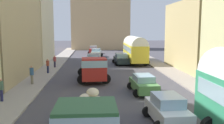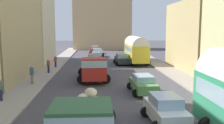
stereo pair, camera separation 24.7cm
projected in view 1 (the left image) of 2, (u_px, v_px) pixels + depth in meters
The scene contains 19 objects.
ground_plane at pixel (108, 70), 30.38m from camera, with size 154.00×154.00×0.00m, color #45424A.
sidewalk_left at pixel (47, 71), 29.84m from camera, with size 2.50×70.00×0.14m, color gray.
sidewalk_right at pixel (166, 69), 30.89m from camera, with size 2.50×70.00×0.14m, color gray.
building_left_3 at pixel (32, 21), 37.57m from camera, with size 5.27×10.10×12.33m.
building_right_2 at pixel (200, 36), 30.35m from camera, with size 5.48×11.52×8.28m.
distant_church at pixel (100, 22), 61.71m from camera, with size 13.94×7.34×20.43m.
parked_bus_1 at pixel (135, 48), 36.99m from camera, with size 3.27×9.57×3.91m.
cargo_truck_0 at pixel (88, 123), 10.13m from camera, with size 3.01×6.97×2.47m.
cargo_truck_1 at pixel (94, 68), 24.01m from camera, with size 3.27×6.75×2.41m.
car_0 at pixel (93, 59), 35.23m from camera, with size 2.55×3.86×1.54m.
car_1 at pixel (96, 53), 44.76m from camera, with size 2.47×4.30×1.50m.
car_2 at pixel (94, 50), 50.71m from camera, with size 2.30×3.88×1.58m.
car_3 at pixel (167, 109), 13.26m from camera, with size 2.26×3.67×1.57m.
car_4 at pixel (143, 84), 19.70m from camera, with size 2.30×3.92×1.43m.
car_5 at pixel (121, 59), 35.43m from camera, with size 2.43×4.17×1.59m.
pedestrian_0 at pixel (1, 89), 16.91m from camera, with size 0.35×0.35×1.71m.
pedestrian_1 at pixel (55, 61), 31.85m from camera, with size 0.52×0.52×1.67m.
pedestrian_2 at pixel (32, 74), 22.20m from camera, with size 0.48×0.48×1.80m.
pedestrian_3 at pixel (48, 65), 27.79m from camera, with size 0.40×0.40×1.74m.
Camera 1 is at (-1.70, -2.93, 5.03)m, focal length 40.11 mm.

